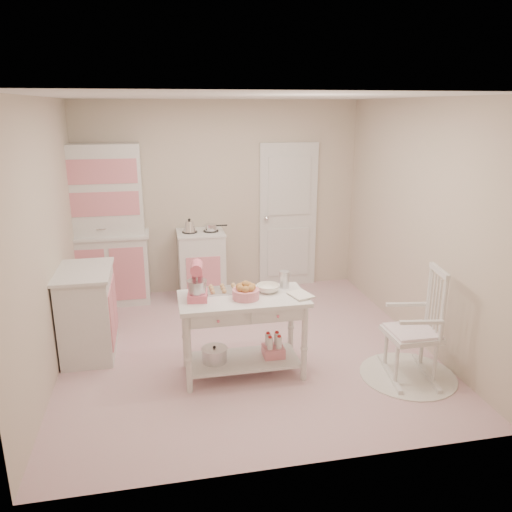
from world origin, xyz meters
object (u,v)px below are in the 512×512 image
Objects in this scene: bread_basket at (246,294)px; base_cabinet at (88,312)px; stand_mixer at (197,282)px; stove at (201,265)px; work_table at (243,336)px; hutch at (106,226)px; rocking_chair at (413,324)px.

base_cabinet is at bearing 152.62° from bread_basket.
bread_basket is at bearing -2.22° from stand_mixer.
stove is 1.00× the size of base_cabinet.
hutch is at bearing 122.65° from work_table.
hutch is 1.73× the size of work_table.
bread_basket is (0.22, -2.18, 0.39)m from stove.
base_cabinet is at bearing -133.38° from stove.
work_table is 4.80× the size of bread_basket.
stand_mixer reaches higher than work_table.
hutch is at bearing 122.43° from bread_basket.
rocking_chair is at bearing -4.39° from stand_mixer.
hutch is at bearing 148.52° from rocking_chair.
base_cabinet is at bearing -94.44° from hutch.
stove is 1.91m from base_cabinet.
hutch reaches higher than base_cabinet.
stand_mixer is (0.98, -2.16, -0.07)m from hutch.
stand_mixer is at bearing -65.66° from hutch.
stove is at bearing 95.29° from work_table.
hutch is 3.93m from rocking_chair.
stove is at bearing 90.79° from stand_mixer.
base_cabinet is 3.68× the size of bread_basket.
rocking_chair reaches higher than base_cabinet.
bread_basket is (1.53, -0.79, 0.39)m from base_cabinet.
stove is 3.06m from rocking_chair.
rocking_chair is 4.40× the size of bread_basket.
stove is at bearing 95.69° from bread_basket.
rocking_chair is at bearing -40.83° from hutch.
work_table is at bearing -84.71° from stove.
hutch is 2.26× the size of base_cabinet.
stove and base_cabinet have the same top height.
stand_mixer reaches higher than bread_basket.
hutch reaches higher than stand_mixer.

